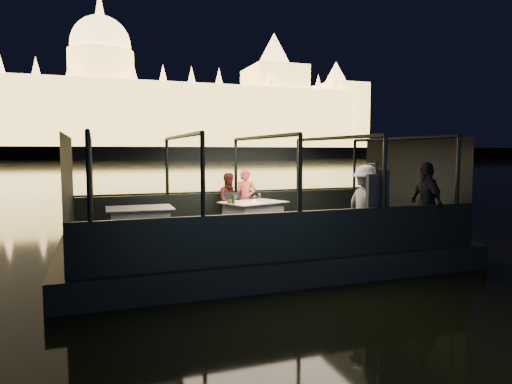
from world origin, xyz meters
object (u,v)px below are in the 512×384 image
object	(u,v)px
dining_table_aft	(140,224)
passenger_stripe	(366,206)
dining_table_central	(253,217)
chair_port_right	(258,212)
person_woman_coral	(246,199)
coat_stand	(376,206)
passenger_dark	(426,205)
person_man_maroon	(230,200)
wine_bottle	(233,198)
chair_port_left	(234,213)

from	to	relation	value
dining_table_aft	passenger_stripe	size ratio (longest dim) A/B	0.83
dining_table_central	passenger_stripe	bearing A→B (deg)	-53.94
chair_port_right	person_woman_coral	distance (m)	0.47
chair_port_right	coat_stand	distance (m)	3.44
coat_stand	person_woman_coral	world-z (taller)	coat_stand
dining_table_aft	passenger_dark	distance (m)	6.24
chair_port_right	person_woman_coral	size ratio (longest dim) A/B	0.54
chair_port_right	person_woman_coral	xyz separation A→B (m)	(-0.24, 0.27, 0.30)
coat_stand	person_man_maroon	xyz separation A→B (m)	(-2.06, 3.38, -0.15)
passenger_dark	wine_bottle	xyz separation A→B (m)	(-3.67, 2.17, 0.06)
dining_table_central	dining_table_aft	size ratio (longest dim) A/B	1.02
dining_table_aft	wine_bottle	bearing A→B (deg)	-4.33
dining_table_aft	dining_table_central	bearing A→B (deg)	3.22
chair_port_right	wine_bottle	xyz separation A→B (m)	(-0.88, -0.76, 0.47)
person_man_maroon	wine_bottle	distance (m)	1.07
dining_table_aft	passenger_dark	size ratio (longest dim) A/B	0.81
dining_table_aft	chair_port_left	world-z (taller)	chair_port_left
coat_stand	dining_table_central	bearing A→B (deg)	122.25
person_man_maroon	passenger_dark	xyz separation A→B (m)	(3.44, -3.20, 0.10)
passenger_stripe	wine_bottle	distance (m)	3.04
passenger_stripe	passenger_dark	distance (m)	1.39
dining_table_aft	chair_port_right	xyz separation A→B (m)	(2.99, 0.60, 0.06)
coat_stand	dining_table_aft	bearing A→B (deg)	150.24
dining_table_central	passenger_stripe	xyz separation A→B (m)	(1.69, -2.31, 0.47)
coat_stand	passenger_dark	bearing A→B (deg)	7.51
passenger_stripe	passenger_dark	bearing A→B (deg)	-97.91
person_woman_coral	chair_port_right	bearing A→B (deg)	-25.55
dining_table_aft	person_man_maroon	xyz separation A→B (m)	(2.33, 0.87, 0.36)
coat_stand	person_man_maroon	size ratio (longest dim) A/B	1.25
chair_port_right	person_man_maroon	distance (m)	0.77
dining_table_central	person_woman_coral	world-z (taller)	person_woman_coral
chair_port_left	passenger_dark	world-z (taller)	passenger_dark
chair_port_right	coat_stand	xyz separation A→B (m)	(1.40, -3.11, 0.45)
dining_table_aft	chair_port_right	distance (m)	3.05
person_woman_coral	passenger_stripe	size ratio (longest dim) A/B	0.88
coat_stand	wine_bottle	xyz separation A→B (m)	(-2.28, 2.35, 0.02)
person_man_maroon	coat_stand	bearing A→B (deg)	-60.34
dining_table_central	coat_stand	bearing A→B (deg)	-57.75
dining_table_central	coat_stand	size ratio (longest dim) A/B	0.81
chair_port_left	person_woman_coral	xyz separation A→B (m)	(0.40, 0.26, 0.30)
person_woman_coral	passenger_dark	world-z (taller)	passenger_dark
chair_port_left	person_woman_coral	world-z (taller)	person_woman_coral
passenger_dark	chair_port_right	bearing A→B (deg)	-129.70
passenger_dark	wine_bottle	size ratio (longest dim) A/B	6.28
person_woman_coral	passenger_dark	size ratio (longest dim) A/B	0.86
dining_table_central	wine_bottle	bearing A→B (deg)	-152.48
coat_stand	passenger_dark	xyz separation A→B (m)	(1.39, 0.18, -0.05)
person_man_maroon	passenger_dark	bearing A→B (deg)	-44.57
wine_bottle	chair_port_left	bearing A→B (deg)	72.52
chair_port_right	person_woman_coral	bearing A→B (deg)	112.81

